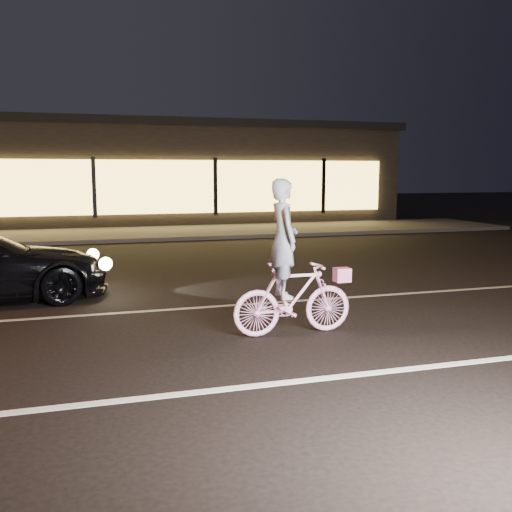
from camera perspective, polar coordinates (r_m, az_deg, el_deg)
name	(u,v)px	position (r m, az deg, el deg)	size (l,w,h in m)	color
ground	(117,353)	(7.14, -13.74, -9.41)	(90.00, 90.00, 0.00)	black
lane_stripe_near	(125,400)	(5.73, -12.97, -13.88)	(60.00, 0.12, 0.01)	silver
lane_stripe_far	(110,314)	(9.06, -14.39, -5.59)	(60.00, 0.10, 0.01)	gray
sidewalk	(97,235)	(19.91, -15.64, 2.05)	(30.00, 4.00, 0.12)	#383533
storefront	(92,172)	(25.77, -16.06, 8.06)	(25.40, 8.42, 4.20)	black
cyclist	(290,280)	(7.54, 3.46, -2.45)	(1.65, 0.57, 2.07)	#FF49AD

